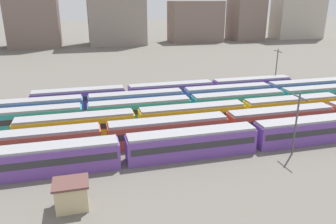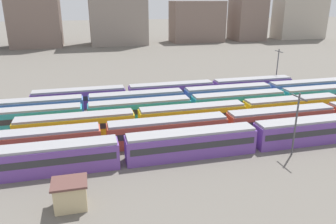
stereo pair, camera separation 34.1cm
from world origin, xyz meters
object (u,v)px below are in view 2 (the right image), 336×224
Objects in this scene: catenary_pole_0 at (296,121)px; signal_hut at (70,194)px; catenary_pole_1 at (277,67)px; train_track_2 at (192,116)px; train_track_5 at (171,92)px; train_track_3 at (282,99)px; train_track_1 at (330,115)px; train_track_0 at (311,130)px; train_track_4 at (228,95)px.

catenary_pole_0 is 2.48× the size of signal_hut.
catenary_pole_1 is at bearing 38.74° from signal_hut.
catenary_pole_1 reaches higher than signal_hut.
catenary_pole_1 is (17.18, 32.37, 0.30)m from catenary_pole_0.
catenary_pole_1 is (27.32, 18.88, 3.39)m from train_track_2.
train_track_2 is 6.25× the size of catenary_pole_0.
train_track_5 is 30.81m from catenary_pole_0.
catenary_pole_1 reaches higher than train_track_5.
train_track_2 is at bearing -165.66° from train_track_3.
train_track_2 is 5.87× the size of catenary_pole_1.
catenary_pole_0 is (10.14, -13.49, 3.09)m from train_track_2.
catenary_pole_1 is at bearing 62.04° from catenary_pole_0.
train_track_1 is 30.53m from train_track_5.
train_track_3 is 31.25× the size of signal_hut.
train_track_0 is 26.00× the size of signal_hut.
signal_hut is (-34.61, -8.09, -0.35)m from train_track_0.
train_track_3 is 10.60m from train_track_4.
train_track_0 is 18.54m from train_track_2.
train_track_4 is 9.85× the size of catenary_pole_1.
catenary_pole_1 is at bearing 34.64° from train_track_2.
train_track_3 is 46.14m from signal_hut.
train_track_4 is (-11.73, 15.60, 0.00)m from train_track_1.
train_track_0 is 9.10m from train_track_1.
train_track_1 and train_track_4 have the same top height.
catenary_pole_1 reaches higher than train_track_2.
signal_hut is (-46.58, -37.37, -3.74)m from catenary_pole_1.
train_track_3 is at bearing 14.34° from train_track_2.
train_track_3 is (20.34, 5.20, 0.00)m from train_track_2.
catenary_pole_0 is at bearing -117.96° from catenary_pole_1.
catenary_pole_1 reaches higher than train_track_4.
signal_hut is (-42.08, -13.29, -0.35)m from train_track_1.
train_track_2 is 15.50× the size of signal_hut.
train_track_5 is at bearing 108.37° from catenary_pole_0.
signal_hut is at bearing -120.07° from train_track_5.
train_track_3 is at bearing 30.89° from signal_hut.
train_track_5 is at bearing -173.03° from catenary_pole_1.
signal_hut is (-39.60, -23.69, -0.35)m from train_track_3.
train_track_1 is 19.52m from train_track_4.
catenary_pole_1 is at bearing 27.59° from train_track_4.
train_track_3 is (4.98, 15.60, 0.00)m from train_track_0.
catenary_pole_1 is (6.99, 13.68, 3.39)m from train_track_3.
catenary_pole_0 is 0.94× the size of catenary_pole_1.
train_track_5 is at bearing 119.77° from train_track_0.
catenary_pole_1 is (4.50, 24.08, 3.39)m from train_track_1.
train_track_4 is 11.82m from train_track_5.
train_track_4 is at bearing 126.94° from train_track_1.
train_track_5 is at bearing 59.93° from signal_hut.
catenary_pole_0 reaches higher than train_track_2.
catenary_pole_1 is (11.97, 29.28, 3.39)m from train_track_0.
train_track_4 is 18.62m from catenary_pole_1.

